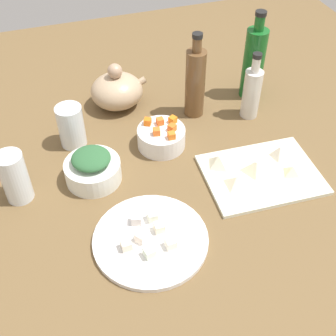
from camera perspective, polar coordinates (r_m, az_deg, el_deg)
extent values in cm
cube|color=brown|center=(110.64, 0.00, -2.42)|extent=(190.00, 190.00, 3.00)
cube|color=silver|center=(113.30, 12.00, -0.83)|extent=(29.31, 22.75, 1.00)
cylinder|color=white|center=(97.49, -2.27, -9.25)|extent=(25.36, 25.36, 1.20)
cylinder|color=white|center=(110.12, -9.68, -0.40)|extent=(13.85, 13.85, 5.38)
cylinder|color=white|center=(118.08, -0.87, 3.96)|extent=(12.82, 12.82, 5.38)
ellipsoid|color=tan|center=(132.31, -6.64, 9.87)|extent=(15.33, 14.54, 10.02)
sphere|color=tan|center=(128.69, -6.89, 12.35)|extent=(4.29, 4.29, 4.29)
cylinder|color=tan|center=(132.76, -3.91, 10.86)|extent=(5.38, 2.00, 3.93)
cylinder|color=brown|center=(125.71, 3.53, 10.81)|extent=(5.63, 5.63, 19.98)
cylinder|color=brown|center=(119.57, 3.78, 15.63)|extent=(2.54, 2.54, 4.04)
cylinder|color=black|center=(118.35, 3.85, 16.75)|extent=(2.82, 2.82, 1.20)
cylinder|color=#175E21|center=(135.58, 10.99, 13.08)|extent=(6.32, 6.32, 21.30)
cylinder|color=#175E21|center=(129.63, 11.77, 17.92)|extent=(2.84, 2.84, 4.27)
cylinder|color=black|center=(128.49, 11.96, 19.01)|extent=(3.16, 3.16, 1.20)
cylinder|color=silver|center=(128.38, 10.75, 9.38)|extent=(5.10, 5.10, 14.49)
cylinder|color=silver|center=(123.40, 11.33, 12.97)|extent=(2.30, 2.30, 4.31)
cylinder|color=black|center=(122.04, 11.51, 14.07)|extent=(2.55, 2.55, 1.20)
cylinder|color=white|center=(107.52, -19.24, -1.13)|extent=(6.37, 6.37, 13.25)
cylinder|color=white|center=(119.56, -12.43, 5.32)|extent=(6.97, 6.97, 11.73)
cube|color=orange|center=(115.59, 0.53, 5.24)|extent=(2.49, 2.49, 1.80)
cube|color=orange|center=(113.15, 0.46, 4.24)|extent=(1.83, 1.83, 1.80)
cube|color=orange|center=(114.35, -1.50, 4.72)|extent=(2.11, 2.11, 1.80)
cube|color=orange|center=(117.75, -2.60, 6.03)|extent=(2.45, 2.45, 1.80)
cube|color=orange|center=(117.73, -1.04, 6.07)|extent=(1.86, 1.86, 1.80)
cube|color=orange|center=(118.22, 0.62, 6.26)|extent=(2.43, 2.43, 1.80)
ellipsoid|color=#2F6237|center=(107.21, -9.94, 1.24)|extent=(13.33, 13.29, 3.19)
cube|color=white|center=(95.89, -3.49, -8.90)|extent=(3.09, 3.09, 2.20)
cube|color=white|center=(93.44, -2.43, -10.87)|extent=(2.60, 2.60, 2.20)
cube|color=silver|center=(98.99, -4.11, -6.64)|extent=(2.73, 2.73, 2.20)
cube|color=white|center=(99.36, -2.03, -6.26)|extent=(2.25, 2.25, 2.20)
cube|color=white|center=(97.31, -1.12, -7.71)|extent=(2.25, 2.25, 2.20)
cube|color=white|center=(94.72, 0.36, -9.72)|extent=(2.34, 2.34, 2.20)
cube|color=#F1E4CC|center=(94.88, -5.42, -9.89)|extent=(2.31, 2.31, 2.20)
pyramid|color=beige|center=(108.18, 8.78, -1.71)|extent=(6.77, 6.76, 2.20)
pyramid|color=beige|center=(114.03, 15.76, -0.23)|extent=(5.18, 4.95, 2.16)
pyramid|color=beige|center=(112.03, 11.32, 0.15)|extent=(7.21, 6.80, 3.11)
pyramid|color=beige|center=(117.72, 14.21, 2.10)|extent=(5.34, 5.52, 3.08)
pyramid|color=beige|center=(112.15, 6.51, 0.93)|extent=(5.50, 5.87, 3.15)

